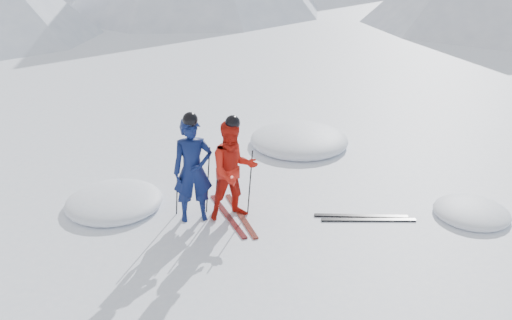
{
  "coord_description": "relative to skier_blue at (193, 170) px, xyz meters",
  "views": [
    {
      "loc": [
        -2.48,
        -8.18,
        4.92
      ],
      "look_at": [
        -1.89,
        0.5,
        1.1
      ],
      "focal_mm": 38.0,
      "sensor_mm": 36.0,
      "label": 1
    }
  ],
  "objects": [
    {
      "name": "skier_blue",
      "position": [
        0.0,
        0.0,
        0.0
      ],
      "size": [
        0.76,
        0.56,
        1.92
      ],
      "primitive_type": "imported",
      "rotation": [
        0.0,
        0.0,
        0.16
      ],
      "color": "#0C1849",
      "rests_on": "ground"
    },
    {
      "name": "pole_red_right",
      "position": [
        1.01,
        0.18,
        -0.35
      ],
      "size": [
        0.12,
        0.09,
        1.22
      ],
      "primitive_type": "cylinder",
      "rotation": [
        -0.05,
        0.08,
        0.0
      ],
      "color": "black",
      "rests_on": "ground"
    },
    {
      "name": "pole_blue_right",
      "position": [
        0.25,
        0.25,
        -0.32
      ],
      "size": [
        0.13,
        0.08,
        1.27
      ],
      "primitive_type": "cylinder",
      "rotation": [
        -0.04,
        0.08,
        0.0
      ],
      "color": "black",
      "rests_on": "ground"
    },
    {
      "name": "snow_lumps",
      "position": [
        1.61,
        2.21,
        -0.96
      ],
      "size": [
        8.19,
        5.52,
        0.52
      ],
      "color": "white",
      "rests_on": "ground"
    },
    {
      "name": "pole_blue_left",
      "position": [
        -0.3,
        0.15,
        -0.32
      ],
      "size": [
        0.13,
        0.09,
        1.27
      ],
      "primitive_type": "cylinder",
      "rotation": [
        0.05,
        0.08,
        0.0
      ],
      "color": "black",
      "rests_on": "ground"
    },
    {
      "name": "ski_worn_left",
      "position": [
        0.59,
        0.03,
        -0.94
      ],
      "size": [
        0.65,
        1.63,
        0.03
      ],
      "primitive_type": "cube",
      "rotation": [
        0.0,
        0.0,
        0.34
      ],
      "color": "black",
      "rests_on": "ground"
    },
    {
      "name": "ground",
      "position": [
        3.0,
        -0.45,
        -0.96
      ],
      "size": [
        160.0,
        160.0,
        0.0
      ],
      "primitive_type": "plane",
      "color": "white",
      "rests_on": "ground"
    },
    {
      "name": "ski_loose_a",
      "position": [
        3.02,
        -0.15,
        -0.94
      ],
      "size": [
        1.7,
        0.26,
        0.03
      ],
      "primitive_type": "cube",
      "rotation": [
        0.0,
        0.0,
        1.47
      ],
      "color": "black",
      "rests_on": "ground"
    },
    {
      "name": "skier_red",
      "position": [
        0.71,
        0.03,
        -0.04
      ],
      "size": [
        1.06,
        0.93,
        1.83
      ],
      "primitive_type": "imported",
      "rotation": [
        0.0,
        0.0,
        0.3
      ],
      "color": "red",
      "rests_on": "ground"
    },
    {
      "name": "ski_loose_b",
      "position": [
        3.12,
        -0.3,
        -0.94
      ],
      "size": [
        1.7,
        0.21,
        0.03
      ],
      "primitive_type": "cube",
      "rotation": [
        0.0,
        0.0,
        1.5
      ],
      "color": "black",
      "rests_on": "ground"
    },
    {
      "name": "ski_worn_right",
      "position": [
        0.83,
        0.03,
        -0.94
      ],
      "size": [
        0.53,
        1.66,
        0.03
      ],
      "primitive_type": "cube",
      "rotation": [
        0.0,
        0.0,
        0.27
      ],
      "color": "black",
      "rests_on": "ground"
    },
    {
      "name": "pole_red_left",
      "position": [
        0.41,
        0.28,
        -0.35
      ],
      "size": [
        0.12,
        0.1,
        1.22
      ],
      "primitive_type": "cylinder",
      "rotation": [
        0.06,
        0.08,
        0.0
      ],
      "color": "black",
      "rests_on": "ground"
    }
  ]
}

